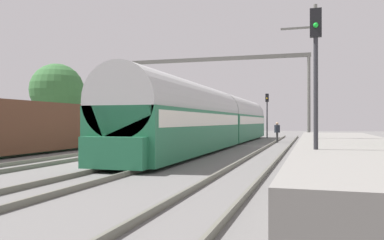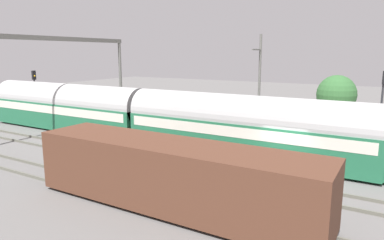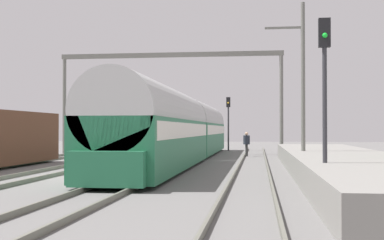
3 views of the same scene
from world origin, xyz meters
name	(u,v)px [view 3 (image 3 of 3)]	position (x,y,z in m)	size (l,w,h in m)	color
ground	(92,176)	(0.00, 0.00, 0.00)	(120.00, 120.00, 0.00)	slate
track_west	(42,174)	(-2.17, 0.00, 0.08)	(1.51, 60.00, 0.16)	#636357
track_east	(144,175)	(2.17, 0.00, 0.08)	(1.51, 60.00, 0.16)	#636357
track_far_east	(251,176)	(6.50, 0.00, 0.08)	(1.52, 60.00, 0.16)	#636357
platform	(342,164)	(10.31, 2.00, 0.45)	(4.40, 28.00, 0.90)	gray
passenger_train	(183,129)	(2.17, 11.17, 1.97)	(2.93, 32.85, 3.82)	#236B47
person_crossing	(247,142)	(5.94, 16.52, 1.03)	(0.46, 0.43, 1.73)	#343434
railway_signal_near	(325,81)	(8.81, -4.28, 3.41)	(0.36, 0.30, 5.37)	#2D2D33
railway_signal_far	(228,116)	(4.08, 26.22, 3.10)	(0.36, 0.30, 4.83)	#2D2D33
catenary_gantry	(170,77)	(0.00, 18.84, 5.95)	(17.39, 0.28, 7.86)	slate
catenary_pole_east_mid	(302,83)	(8.85, 4.50, 4.15)	(1.90, 0.20, 8.00)	slate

